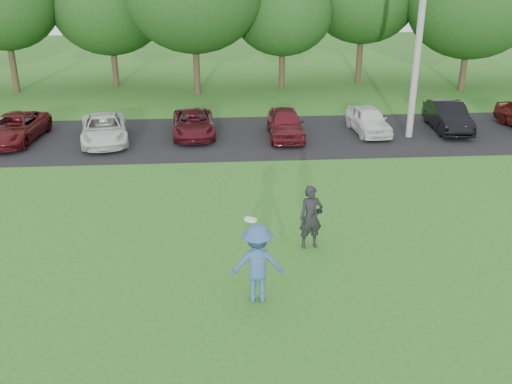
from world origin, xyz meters
TOP-DOWN VIEW (x-y plane):
  - ground at (0.00, 0.00)m, footprint 100.00×100.00m
  - parking_lot at (0.00, 13.00)m, footprint 32.00×6.50m
  - utility_pole at (7.35, 12.46)m, footprint 0.28×0.28m
  - frisbee_player at (-0.22, 0.20)m, footprint 1.21×0.74m
  - camera_bystander at (1.40, 2.67)m, footprint 0.69×0.50m
  - parked_cars at (-0.16, 13.03)m, footprint 27.86×4.81m
  - tree_row at (1.51, 22.76)m, footprint 42.39×9.85m

SIDE VIEW (x-z plane):
  - ground at x=0.00m, z-range 0.00..0.00m
  - parking_lot at x=0.00m, z-range 0.00..0.03m
  - parked_cars at x=-0.16m, z-range -0.01..1.24m
  - camera_bystander at x=1.40m, z-range 0.00..1.74m
  - frisbee_player at x=-0.22m, z-range -0.15..2.03m
  - utility_pole at x=7.35m, z-range 0.00..9.77m
  - tree_row at x=1.51m, z-range 0.59..9.23m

